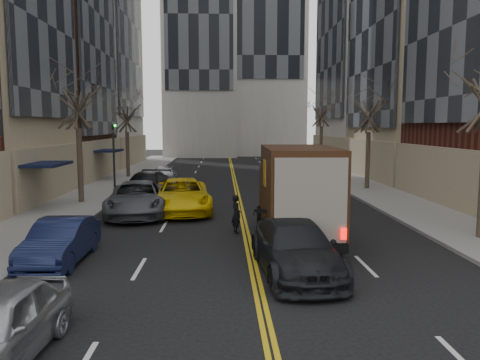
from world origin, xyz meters
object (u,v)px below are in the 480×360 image
Objects in this scene: observer_sedan at (295,248)px; pedestrian at (236,214)px; ups_truck at (297,194)px; taxi at (182,196)px.

pedestrian is at bearing 102.71° from observer_sedan.
ups_truck is 2.84m from pedestrian.
taxi reaches higher than observer_sedan.
ups_truck reaches higher than taxi.
ups_truck is 3.98m from observer_sedan.
ups_truck is 1.22× the size of observer_sedan.
taxi is (-4.83, 6.21, -0.97)m from ups_truck.
taxi is at bearing 128.95° from ups_truck.
observer_sedan is 5.47m from pedestrian.
ups_truck reaches higher than observer_sedan.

